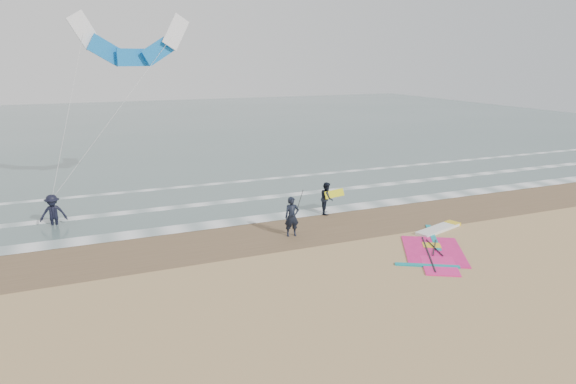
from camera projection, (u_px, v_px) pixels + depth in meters
name	position (u px, v px, depth m)	size (l,w,h in m)	color
ground	(377.00, 273.00, 19.83)	(120.00, 120.00, 0.00)	tan
sea_water	(164.00, 126.00, 62.62)	(120.00, 80.00, 0.02)	#47605E
wet_sand_band	(311.00, 227.00, 25.18)	(120.00, 5.00, 0.01)	brown
foam_waterline	(278.00, 204.00, 29.13)	(120.00, 9.15, 0.02)	white
windsurf_rig	(436.00, 245.00, 22.73)	(5.94, 5.63, 0.14)	white
person_standing	(292.00, 217.00, 23.73)	(0.68, 0.45, 1.87)	black
person_walking	(327.00, 198.00, 27.17)	(0.84, 0.65, 1.72)	black
person_wading	(52.00, 207.00, 25.16)	(1.25, 0.72, 1.94)	black
held_pole	(298.00, 207.00, 23.73)	(0.17, 0.86, 1.82)	black
carried_kiteboard	(334.00, 194.00, 27.17)	(1.30, 0.51, 0.39)	yellow
surf_kite	(132.00, 44.00, 28.23)	(8.07, 4.01, 9.19)	white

